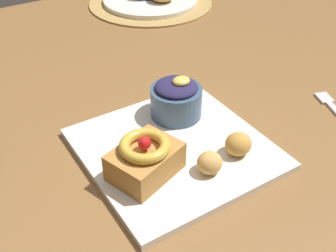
# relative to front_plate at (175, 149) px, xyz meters

# --- Properties ---
(dining_table) EXTENTS (1.51, 1.12, 0.73)m
(dining_table) POSITION_rel_front_plate_xyz_m (0.03, 0.23, -0.08)
(dining_table) COLOR brown
(dining_table) RESTS_ON ground_plane
(woven_placemat) EXTENTS (0.36, 0.36, 0.00)m
(woven_placemat) POSITION_rel_front_plate_xyz_m (0.30, 0.60, -0.00)
(woven_placemat) COLOR #AD894C
(woven_placemat) RESTS_ON dining_table
(front_plate) EXTENTS (0.28, 0.28, 0.01)m
(front_plate) POSITION_rel_front_plate_xyz_m (0.00, 0.00, 0.00)
(front_plate) COLOR white
(front_plate) RESTS_ON dining_table
(cake_slice) EXTENTS (0.12, 0.10, 0.07)m
(cake_slice) POSITION_rel_front_plate_xyz_m (-0.07, -0.03, 0.04)
(cake_slice) COLOR #B77F3D
(cake_slice) RESTS_ON front_plate
(berry_ramekin) EXTENTS (0.09, 0.09, 0.08)m
(berry_ramekin) POSITION_rel_front_plate_xyz_m (0.05, 0.07, 0.04)
(berry_ramekin) COLOR #3D5675
(berry_ramekin) RESTS_ON front_plate
(fritter_front) EXTENTS (0.04, 0.04, 0.04)m
(fritter_front) POSITION_rel_front_plate_xyz_m (0.07, -0.07, 0.02)
(fritter_front) COLOR gold
(fritter_front) RESTS_ON front_plate
(fritter_middle) EXTENTS (0.04, 0.04, 0.03)m
(fritter_middle) POSITION_rel_front_plate_xyz_m (0.01, -0.08, 0.02)
(fritter_middle) COLOR tan
(fritter_middle) RESTS_ON front_plate
(back_plate) EXTENTS (0.27, 0.27, 0.01)m
(back_plate) POSITION_rel_front_plate_xyz_m (0.30, 0.60, 0.01)
(back_plate) COLOR white
(back_plate) RESTS_ON woven_placemat
(fork) EXTENTS (0.06, 0.12, 0.00)m
(fork) POSITION_rel_front_plate_xyz_m (0.32, -0.06, -0.00)
(fork) COLOR silver
(fork) RESTS_ON dining_table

